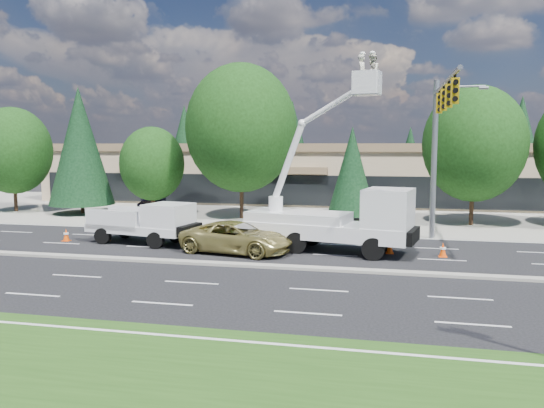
% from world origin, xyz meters
% --- Properties ---
extents(ground, '(140.00, 140.00, 0.00)m').
position_xyz_m(ground, '(0.00, 0.00, 0.00)').
color(ground, black).
rests_on(ground, ground).
extents(concrete_apron, '(140.00, 22.00, 0.01)m').
position_xyz_m(concrete_apron, '(0.00, 20.00, 0.01)').
color(concrete_apron, gray).
rests_on(concrete_apron, ground).
extents(grass_verge, '(140.00, 10.00, 0.01)m').
position_xyz_m(grass_verge, '(0.00, -13.00, 0.01)').
color(grass_verge, '#204413').
rests_on(grass_verge, ground).
extents(road_median, '(120.00, 0.55, 0.12)m').
position_xyz_m(road_median, '(0.00, 0.00, 0.06)').
color(road_median, gray).
rests_on(road_median, ground).
extents(strip_mall, '(50.40, 15.40, 5.50)m').
position_xyz_m(strip_mall, '(0.00, 29.97, 2.83)').
color(strip_mall, tan).
rests_on(strip_mall, ground).
extents(tree_front_a, '(6.05, 6.05, 8.39)m').
position_xyz_m(tree_front_a, '(-22.00, 15.00, 4.91)').
color(tree_front_a, '#332114').
rests_on(tree_front_a, ground).
extents(tree_front_b, '(4.99, 4.99, 9.83)m').
position_xyz_m(tree_front_b, '(-16.00, 15.00, 5.28)').
color(tree_front_b, '#332114').
rests_on(tree_front_b, ground).
extents(tree_front_c, '(4.87, 4.87, 6.75)m').
position_xyz_m(tree_front_c, '(-10.00, 15.00, 3.95)').
color(tree_front_c, '#332114').
rests_on(tree_front_c, ground).
extents(tree_front_d, '(8.09, 8.09, 11.23)m').
position_xyz_m(tree_front_d, '(-3.00, 15.00, 6.57)').
color(tree_front_d, '#332114').
rests_on(tree_front_d, ground).
extents(tree_front_e, '(3.38, 3.38, 6.66)m').
position_xyz_m(tree_front_e, '(5.00, 15.00, 3.57)').
color(tree_front_e, '#332114').
rests_on(tree_front_e, ground).
extents(tree_front_f, '(6.71, 6.71, 9.31)m').
position_xyz_m(tree_front_f, '(13.00, 15.00, 5.45)').
color(tree_front_f, '#332114').
rests_on(tree_front_f, ground).
extents(tree_back_a, '(5.29, 5.29, 10.42)m').
position_xyz_m(tree_back_a, '(-18.00, 42.00, 5.59)').
color(tree_back_a, '#332114').
rests_on(tree_back_a, ground).
extents(tree_back_b, '(5.44, 5.44, 10.72)m').
position_xyz_m(tree_back_b, '(-4.00, 42.00, 5.75)').
color(tree_back_b, '#332114').
rests_on(tree_back_b, ground).
extents(tree_back_c, '(3.80, 3.80, 7.49)m').
position_xyz_m(tree_back_c, '(10.00, 42.00, 4.02)').
color(tree_back_c, '#332114').
rests_on(tree_back_c, ground).
extents(tree_back_d, '(5.50, 5.50, 10.84)m').
position_xyz_m(tree_back_d, '(22.00, 42.00, 5.82)').
color(tree_back_d, '#332114').
rests_on(tree_back_d, ground).
extents(signal_mast, '(2.76, 10.16, 9.00)m').
position_xyz_m(signal_mast, '(10.03, 7.04, 6.06)').
color(signal_mast, gray).
rests_on(signal_mast, ground).
extents(utility_pickup, '(6.19, 3.21, 2.26)m').
position_xyz_m(utility_pickup, '(-5.33, 4.12, 0.93)').
color(utility_pickup, white).
rests_on(utility_pickup, ground).
extents(bucket_truck, '(8.95, 4.29, 9.79)m').
position_xyz_m(bucket_truck, '(5.06, 4.05, 2.06)').
color(bucket_truck, white).
rests_on(bucket_truck, ground).
extents(traffic_cone_a, '(0.40, 0.40, 0.70)m').
position_xyz_m(traffic_cone_a, '(-10.16, 3.93, 0.34)').
color(traffic_cone_a, '#EA4807').
rests_on(traffic_cone_a, ground).
extents(traffic_cone_b, '(0.40, 0.40, 0.70)m').
position_xyz_m(traffic_cone_b, '(-2.23, 3.94, 0.34)').
color(traffic_cone_b, '#EA4807').
rests_on(traffic_cone_b, ground).
extents(traffic_cone_c, '(0.40, 0.40, 0.70)m').
position_xyz_m(traffic_cone_c, '(-0.56, 3.68, 0.34)').
color(traffic_cone_c, '#EA4807').
rests_on(traffic_cone_c, ground).
extents(traffic_cone_d, '(0.40, 0.40, 0.70)m').
position_xyz_m(traffic_cone_d, '(7.61, 4.26, 0.34)').
color(traffic_cone_d, '#EA4807').
rests_on(traffic_cone_d, ground).
extents(traffic_cone_e, '(0.40, 0.40, 0.70)m').
position_xyz_m(traffic_cone_e, '(10.11, 3.96, 0.34)').
color(traffic_cone_e, '#EA4807').
rests_on(traffic_cone_e, ground).
extents(minivan, '(5.98, 3.55, 1.56)m').
position_xyz_m(minivan, '(0.12, 2.80, 0.78)').
color(minivan, tan).
rests_on(minivan, ground).
extents(parked_car_west, '(2.07, 4.12, 1.35)m').
position_xyz_m(parked_car_west, '(-11.73, 18.47, 0.67)').
color(parked_car_west, black).
rests_on(parked_car_west, ground).
extents(parked_car_east, '(2.16, 4.95, 1.58)m').
position_xyz_m(parked_car_east, '(4.17, 19.33, 0.79)').
color(parked_car_east, black).
rests_on(parked_car_east, ground).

